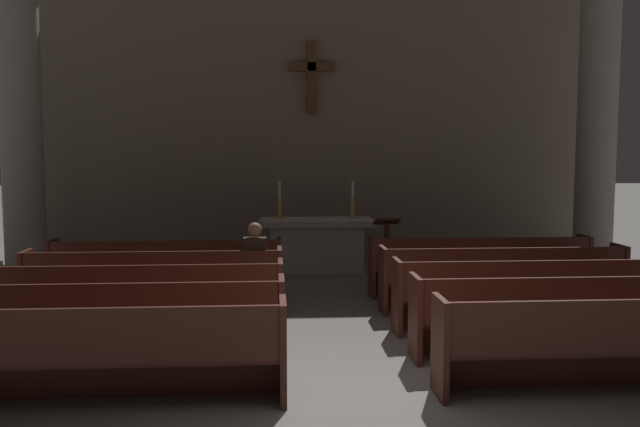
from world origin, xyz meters
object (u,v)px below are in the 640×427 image
Objects in this scene: lone_worshipper at (255,266)px; candlestick_right at (353,206)px; lectern at (387,251)px; pew_right_row_3 at (532,295)px; pew_left_row_3 at (139,301)px; pew_left_row_2 at (118,324)px; pew_left_row_5 at (167,269)px; candlestick_left at (280,207)px; pew_right_row_5 at (479,266)px; pew_right_row_1 at (620,344)px; column_right_second at (597,127)px; pew_left_row_4 at (155,283)px; pew_left_row_1 at (91,355)px; pew_right_row_2 at (569,316)px; column_left_second at (21,126)px; pew_right_row_4 at (503,278)px; altar at (316,243)px.

candlestick_right is at bearing 62.50° from lone_worshipper.
lone_worshipper reaches higher than lectern.
pew_left_row_3 is at bearing 180.00° from pew_right_row_3.
pew_left_row_2 and pew_left_row_5 have the same top height.
candlestick_left is at bearing 68.74° from pew_left_row_3.
candlestick_left is (-3.17, 2.35, 0.76)m from pew_right_row_5.
candlestick_left reaches higher than pew_right_row_1.
pew_left_row_3 is 5.41m from pew_right_row_1.
pew_left_row_5 is 0.62× the size of column_right_second.
pew_left_row_4 is 1.00× the size of pew_left_row_5.
pew_left_row_1 is 4.91× the size of candlestick_right.
lectern is (-1.31, 3.35, 0.07)m from pew_right_row_3.
pew_right_row_2 and pew_right_row_3 have the same top height.
column_left_second is at bearing -176.60° from candlestick_right.
pew_right_row_5 is at bearing 16.64° from lone_worshipper.
pew_right_row_2 is at bearing -73.64° from lectern.
pew_right_row_4 is (4.94, 1.10, 0.00)m from pew_left_row_3.
pew_left_row_2 and pew_right_row_2 have the same top height.
column_right_second is 7.88× the size of candlestick_right.
pew_right_row_5 is (0.00, 4.40, 0.00)m from pew_right_row_1.
candlestick_right reaches higher than lectern.
pew_right_row_5 is 4.15m from column_right_second.
candlestick_left reaches higher than pew_right_row_3.
pew_right_row_3 is at bearing -90.00° from pew_right_row_4.
pew_right_row_4 is at bearing -62.84° from candlestick_right.
pew_right_row_4 is 3.96m from candlestick_right.
pew_left_row_1 is 4.91× the size of candlestick_left.
pew_left_row_5 is at bearing -136.40° from altar.
pew_right_row_2 is 4.64m from lectern.
candlestick_left is at bearing 132.57° from pew_right_row_4.
pew_right_row_1 is at bearing -75.29° from candlestick_right.
lone_worshipper is at bearing 136.77° from pew_right_row_1.
candlestick_right reaches higher than altar.
pew_left_row_3 is 5.41m from pew_right_row_5.
pew_right_row_2 is at bearing 12.54° from pew_left_row_1.
pew_left_row_3 is 1.81m from lone_worshipper.
pew_left_row_2 is 1.61× the size of altar.
altar is 3.06× the size of candlestick_right.
lone_worshipper is at bearing -154.41° from column_right_second.
candlestick_right is at bearing 36.58° from pew_left_row_5.
pew_right_row_5 is at bearing 41.65° from pew_left_row_1.
column_left_second is 4.92× the size of lectern.
pew_left_row_3 is 1.00× the size of pew_left_row_5.
lectern is (6.47, -0.84, -2.20)m from column_left_second.
altar reaches higher than pew_right_row_1.
pew_left_row_1 and pew_right_row_5 have the same top height.
candlestick_right reaches higher than pew_left_row_4.
candlestick_right reaches higher than lone_worshipper.
column_right_second reaches higher than pew_right_row_5.
candlestick_right is at bearing 55.13° from pew_left_row_3.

